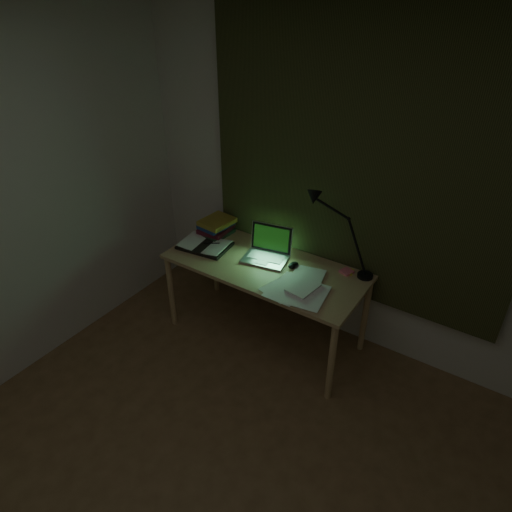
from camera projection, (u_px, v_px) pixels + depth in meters
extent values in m
cube|color=beige|center=(356.00, 189.00, 3.11)|extent=(3.50, 0.00, 2.50)
cube|color=#2A2C16|center=(357.00, 162.00, 2.97)|extent=(2.20, 0.06, 2.00)
ellipsoid|color=black|center=(293.00, 265.00, 3.31)|extent=(0.07, 0.10, 0.03)
cube|color=gold|center=(348.00, 271.00, 3.26)|extent=(0.08, 0.08, 0.02)
cube|color=#FF637C|center=(347.00, 272.00, 3.25)|extent=(0.10, 0.10, 0.02)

